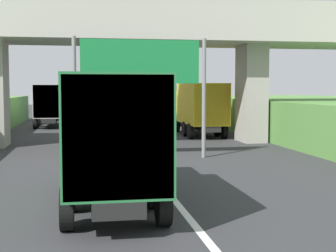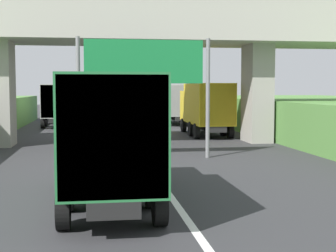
{
  "view_description": "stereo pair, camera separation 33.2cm",
  "coord_description": "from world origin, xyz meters",
  "views": [
    {
      "loc": [
        -2.45,
        1.78,
        3.11
      ],
      "look_at": [
        0.0,
        16.12,
        2.0
      ],
      "focal_mm": 52.6,
      "sensor_mm": 36.0,
      "label": 1
    },
    {
      "loc": [
        -2.12,
        1.73,
        3.11
      ],
      "look_at": [
        0.0,
        16.12,
        2.0
      ],
      "focal_mm": 52.6,
      "sensor_mm": 36.0,
      "label": 2
    }
  ],
  "objects": [
    {
      "name": "truck_white",
      "position": [
        4.8,
        44.34,
        1.93
      ],
      "size": [
        2.44,
        7.3,
        3.44
      ],
      "color": "black",
      "rests_on": "ground"
    },
    {
      "name": "truck_yellow",
      "position": [
        5.11,
        33.67,
        1.93
      ],
      "size": [
        2.44,
        7.3,
        3.44
      ],
      "color": "black",
      "rests_on": "ground"
    },
    {
      "name": "lane_centre_stripe",
      "position": [
        0.0,
        23.45,
        0.0
      ],
      "size": [
        0.2,
        86.9,
        0.01
      ],
      "primitive_type": "cube",
      "color": "white",
      "rests_on": "ground"
    },
    {
      "name": "overpass_bridge",
      "position": [
        0.0,
        29.31,
        5.92
      ],
      "size": [
        40.0,
        4.8,
        7.84
      ],
      "color": "#ADA89E",
      "rests_on": "ground"
    },
    {
      "name": "overhead_highway_sign",
      "position": [
        0.0,
        23.24,
        3.94
      ],
      "size": [
        5.88,
        0.18,
        5.34
      ],
      "color": "slate",
      "rests_on": "ground"
    },
    {
      "name": "truck_silver",
      "position": [
        -5.12,
        43.19,
        1.93
      ],
      "size": [
        2.44,
        7.3,
        3.44
      ],
      "color": "black",
      "rests_on": "ground"
    },
    {
      "name": "car_blue",
      "position": [
        -5.13,
        51.87,
        0.86
      ],
      "size": [
        1.86,
        4.1,
        1.72
      ],
      "color": "#233D9E",
      "rests_on": "ground"
    },
    {
      "name": "truck_green",
      "position": [
        -1.78,
        14.87,
        1.93
      ],
      "size": [
        2.44,
        7.3,
        3.44
      ],
      "color": "black",
      "rests_on": "ground"
    }
  ]
}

